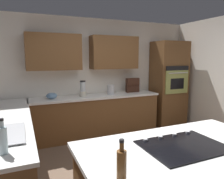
{
  "coord_description": "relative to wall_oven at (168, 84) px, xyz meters",
  "views": [
    {
      "loc": [
        1.6,
        2.59,
        1.73
      ],
      "look_at": [
        0.04,
        -1.0,
        1.13
      ],
      "focal_mm": 33.7,
      "sensor_mm": 36.0,
      "label": 1
    }
  ],
  "objects": [
    {
      "name": "ground_plane",
      "position": [
        1.85,
        1.72,
        -1.06
      ],
      "size": [
        14.0,
        14.0,
        0.0
      ],
      "primitive_type": "plane",
      "color": "brown"
    },
    {
      "name": "wall_back",
      "position": [
        1.92,
        -0.33,
        0.38
      ],
      "size": [
        6.0,
        0.44,
        2.6
      ],
      "color": "white",
      "rests_on": "ground"
    },
    {
      "name": "lower_cabinets_back",
      "position": [
        1.95,
        -0.0,
        -0.63
      ],
      "size": [
        2.8,
        0.6,
        0.86
      ],
      "primitive_type": "cube",
      "color": "brown",
      "rests_on": "ground"
    },
    {
      "name": "countertop_back",
      "position": [
        1.95,
        -0.0,
        -0.18
      ],
      "size": [
        2.84,
        0.64,
        0.04
      ],
      "primitive_type": "cube",
      "color": "silver",
      "rests_on": "lower_cabinets_back"
    },
    {
      "name": "lower_cabinets_side",
      "position": [
        3.67,
        1.17,
        -0.63
      ],
      "size": [
        0.6,
        2.9,
        0.86
      ],
      "primitive_type": "cube",
      "color": "brown",
      "rests_on": "ground"
    },
    {
      "name": "countertop_side",
      "position": [
        3.67,
        1.17,
        -0.18
      ],
      "size": [
        0.64,
        2.94,
        0.04
      ],
      "primitive_type": "cube",
      "color": "silver",
      "rests_on": "lower_cabinets_side"
    },
    {
      "name": "island_top",
      "position": [
        2.09,
        2.86,
        -0.18
      ],
      "size": [
        1.95,
        1.07,
        0.04
      ],
      "primitive_type": "cube",
      "color": "silver",
      "rests_on": "island_base"
    },
    {
      "name": "wall_oven",
      "position": [
        0.0,
        0.0,
        0.0
      ],
      "size": [
        0.8,
        0.66,
        2.12
      ],
      "color": "brown",
      "rests_on": "ground"
    },
    {
      "name": "sink_unit",
      "position": [
        3.68,
        1.88,
        -0.14
      ],
      "size": [
        0.46,
        0.7,
        0.23
      ],
      "color": "#515456",
      "rests_on": "countertop_side"
    },
    {
      "name": "cooktop",
      "position": [
        2.09,
        2.85,
        -0.15
      ],
      "size": [
        0.76,
        0.56,
        0.03
      ],
      "color": "black",
      "rests_on": "island_top"
    },
    {
      "name": "blender",
      "position": [
        2.25,
        -0.01,
        -0.01
      ],
      "size": [
        0.15,
        0.15,
        0.34
      ],
      "color": "beige",
      "rests_on": "countertop_back"
    },
    {
      "name": "mixing_bowl",
      "position": [
        2.9,
        -0.01,
        -0.1
      ],
      "size": [
        0.22,
        0.22,
        0.12
      ],
      "primitive_type": "ellipsoid",
      "color": "#668CB2",
      "rests_on": "countertop_back"
    },
    {
      "name": "spice_rack",
      "position": [
        1.0,
        -0.08,
        0.01
      ],
      "size": [
        0.33,
        0.11,
        0.34
      ],
      "color": "#381E14",
      "rests_on": "countertop_back"
    },
    {
      "name": "kettle",
      "position": [
        1.6,
        -0.01,
        -0.05
      ],
      "size": [
        0.17,
        0.17,
        0.22
      ],
      "primitive_type": "cylinder",
      "color": "#B7BABF",
      "rests_on": "countertop_back"
    },
    {
      "name": "dish_soap_bottle",
      "position": [
        3.62,
        2.36,
        -0.03
      ],
      "size": [
        0.07,
        0.07,
        0.32
      ],
      "color": "silver",
      "rests_on": "countertop_side"
    },
    {
      "name": "oil_bottle",
      "position": [
        2.88,
        3.15,
        -0.04
      ],
      "size": [
        0.07,
        0.07,
        0.31
      ],
      "color": "brown",
      "rests_on": "island_top"
    }
  ]
}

